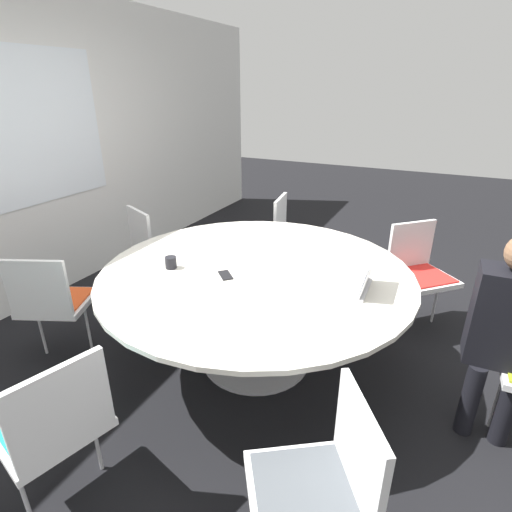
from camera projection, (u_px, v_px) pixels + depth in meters
ground_plane at (256, 359)px, 3.00m from camera, size 16.00×16.00×0.00m
wall_back at (15, 154)px, 3.38m from camera, size 8.00×0.07×2.70m
conference_table at (256, 286)px, 2.75m from camera, size 2.10×2.10×0.74m
chair_1 at (418, 267)px, 3.26m from camera, size 0.61×0.61×0.87m
chair_2 at (292, 231)px, 4.06m from camera, size 0.50×0.48×0.87m
chair_3 at (154, 243)px, 3.76m from camera, size 0.56×0.57×0.87m
chair_4 at (52, 298)px, 2.78m from camera, size 0.56×0.57×0.87m
chair_5 at (54, 421)px, 1.77m from camera, size 0.54×0.52×0.87m
chair_6 at (323, 481)px, 1.50m from camera, size 0.60×0.59×0.87m
person_0 at (507, 324)px, 2.13m from camera, size 0.27×0.37×1.22m
laptop at (357, 281)px, 2.42m from camera, size 0.32×0.25×0.21m
coffee_cup at (171, 262)px, 2.71m from camera, size 0.08×0.08×0.08m
cell_phone at (225, 275)px, 2.61m from camera, size 0.15×0.15×0.01m
handbag at (251, 259)px, 4.37m from camera, size 0.36×0.16×0.28m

